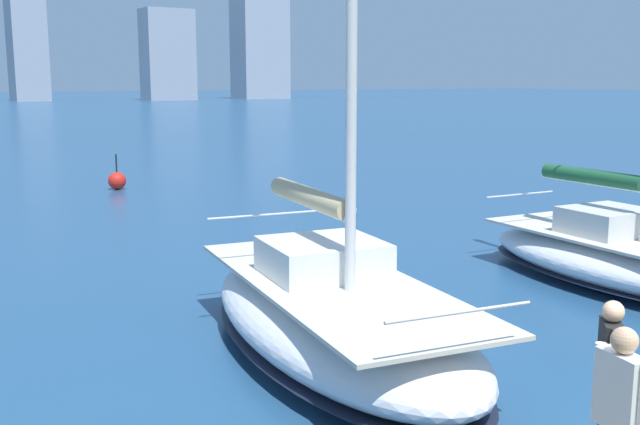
% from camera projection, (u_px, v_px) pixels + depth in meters
% --- Properties ---
extents(sailboat_forest, '(3.31, 7.11, 11.23)m').
position_uv_depth(sailboat_forest, '(620.00, 255.00, 15.75)').
color(sailboat_forest, white).
rests_on(sailboat_forest, ground).
extents(sailboat_tan, '(4.04, 7.78, 10.54)m').
position_uv_depth(sailboat_tan, '(333.00, 313.00, 11.64)').
color(sailboat_tan, white).
rests_on(sailboat_tan, ground).
extents(person_black_shirt, '(0.43, 0.45, 1.57)m').
position_uv_depth(person_black_shirt, '(610.00, 363.00, 7.28)').
color(person_black_shirt, '#4C473D').
rests_on(person_black_shirt, dock_pier).
extents(person_white_shirt, '(0.28, 0.61, 1.68)m').
position_uv_depth(person_white_shirt, '(620.00, 404.00, 6.19)').
color(person_white_shirt, '#2D3347').
rests_on(person_white_shirt, dock_pier).
extents(channel_buoy, '(0.70, 0.70, 1.40)m').
position_uv_depth(channel_buoy, '(117.00, 181.00, 29.53)').
color(channel_buoy, red).
rests_on(channel_buoy, ground).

